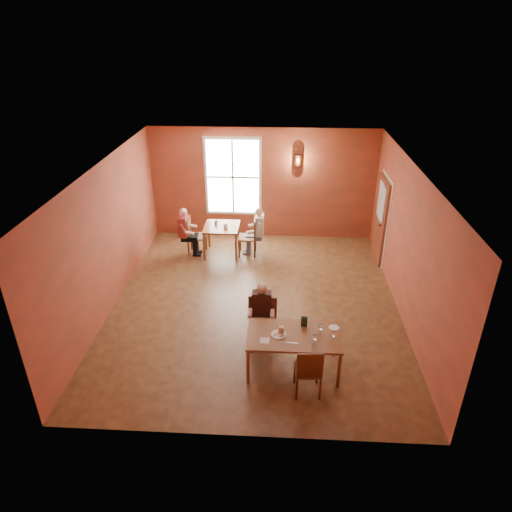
# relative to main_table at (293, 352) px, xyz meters

# --- Properties ---
(ground) EXTENTS (6.00, 7.00, 0.01)m
(ground) POSITION_rel_main_table_xyz_m (-0.76, 2.01, -0.37)
(ground) COLOR brown
(ground) RESTS_ON ground
(wall_back) EXTENTS (6.00, 0.04, 3.00)m
(wall_back) POSITION_rel_main_table_xyz_m (-0.76, 5.51, 1.13)
(wall_back) COLOR brown
(wall_back) RESTS_ON ground
(wall_front) EXTENTS (6.00, 0.04, 3.00)m
(wall_front) POSITION_rel_main_table_xyz_m (-0.76, -1.49, 1.13)
(wall_front) COLOR brown
(wall_front) RESTS_ON ground
(wall_left) EXTENTS (0.04, 7.00, 3.00)m
(wall_left) POSITION_rel_main_table_xyz_m (-3.76, 2.01, 1.13)
(wall_left) COLOR brown
(wall_left) RESTS_ON ground
(wall_right) EXTENTS (0.04, 7.00, 3.00)m
(wall_right) POSITION_rel_main_table_xyz_m (2.24, 2.01, 1.13)
(wall_right) COLOR brown
(wall_right) RESTS_ON ground
(ceiling) EXTENTS (6.00, 7.00, 0.04)m
(ceiling) POSITION_rel_main_table_xyz_m (-0.76, 2.01, 2.63)
(ceiling) COLOR white
(ceiling) RESTS_ON wall_back
(window) EXTENTS (1.36, 0.10, 1.96)m
(window) POSITION_rel_main_table_xyz_m (-1.56, 5.46, 1.33)
(window) COLOR white
(window) RESTS_ON wall_back
(door) EXTENTS (0.12, 1.04, 2.10)m
(door) POSITION_rel_main_table_xyz_m (2.18, 4.31, 0.68)
(door) COLOR maroon
(door) RESTS_ON ground
(wall_sconce) EXTENTS (0.16, 0.16, 0.28)m
(wall_sconce) POSITION_rel_main_table_xyz_m (0.14, 5.41, 1.83)
(wall_sconce) COLOR brown
(wall_sconce) RESTS_ON wall_back
(main_table) EXTENTS (1.57, 0.88, 0.74)m
(main_table) POSITION_rel_main_table_xyz_m (0.00, 0.00, 0.00)
(main_table) COLOR brown
(main_table) RESTS_ON ground
(chair_diner_main) EXTENTS (0.41, 0.41, 0.92)m
(chair_diner_main) POSITION_rel_main_table_xyz_m (-0.50, 0.65, 0.09)
(chair_diner_main) COLOR brown
(chair_diner_main) RESTS_ON ground
(diner_main) EXTENTS (0.46, 0.46, 1.16)m
(diner_main) POSITION_rel_main_table_xyz_m (-0.50, 0.62, 0.21)
(diner_main) COLOR black
(diner_main) RESTS_ON ground
(chair_empty) EXTENTS (0.44, 0.44, 0.93)m
(chair_empty) POSITION_rel_main_table_xyz_m (0.23, -0.52, 0.10)
(chair_empty) COLOR #3B1B0F
(chair_empty) RESTS_ON ground
(plate_food) EXTENTS (0.34, 0.34, 0.03)m
(plate_food) POSITION_rel_main_table_xyz_m (-0.25, -0.02, 0.38)
(plate_food) COLOR white
(plate_food) RESTS_ON main_table
(sandwich) EXTENTS (0.09, 0.08, 0.10)m
(sandwich) POSITION_rel_main_table_xyz_m (-0.21, 0.05, 0.42)
(sandwich) COLOR #DCB266
(sandwich) RESTS_ON main_table
(goblet_a) EXTENTS (0.09, 0.09, 0.19)m
(goblet_a) POSITION_rel_main_table_xyz_m (0.44, 0.08, 0.46)
(goblet_a) COLOR white
(goblet_a) RESTS_ON main_table
(goblet_b) EXTENTS (0.09, 0.09, 0.17)m
(goblet_b) POSITION_rel_main_table_xyz_m (0.63, -0.09, 0.45)
(goblet_b) COLOR white
(goblet_b) RESTS_ON main_table
(goblet_c) EXTENTS (0.08, 0.08, 0.17)m
(goblet_c) POSITION_rel_main_table_xyz_m (0.33, -0.19, 0.45)
(goblet_c) COLOR white
(goblet_c) RESTS_ON main_table
(menu_stand) EXTENTS (0.11, 0.07, 0.18)m
(menu_stand) POSITION_rel_main_table_xyz_m (0.18, 0.26, 0.46)
(menu_stand) COLOR #193222
(menu_stand) RESTS_ON main_table
(knife) EXTENTS (0.20, 0.03, 0.00)m
(knife) POSITION_rel_main_table_xyz_m (-0.04, -0.22, 0.37)
(knife) COLOR silver
(knife) RESTS_ON main_table
(napkin) EXTENTS (0.17, 0.17, 0.01)m
(napkin) POSITION_rel_main_table_xyz_m (-0.48, -0.18, 0.37)
(napkin) COLOR silver
(napkin) RESTS_ON main_table
(side_plate) EXTENTS (0.24, 0.24, 0.01)m
(side_plate) POSITION_rel_main_table_xyz_m (0.69, 0.23, 0.37)
(side_plate) COLOR silver
(side_plate) RESTS_ON main_table
(second_table) EXTENTS (0.88, 0.88, 0.77)m
(second_table) POSITION_rel_main_table_xyz_m (-1.75, 4.32, 0.02)
(second_table) COLOR brown
(second_table) RESTS_ON ground
(chair_diner_white) EXTENTS (0.44, 0.44, 0.99)m
(chair_diner_white) POSITION_rel_main_table_xyz_m (-1.10, 4.32, 0.13)
(chair_diner_white) COLOR #442615
(chair_diner_white) RESTS_ON ground
(diner_white) EXTENTS (0.48, 0.48, 1.21)m
(diner_white) POSITION_rel_main_table_xyz_m (-1.07, 4.32, 0.24)
(diner_white) COLOR silver
(diner_white) RESTS_ON ground
(chair_diner_maroon) EXTENTS (0.43, 0.43, 0.98)m
(chair_diner_maroon) POSITION_rel_main_table_xyz_m (-2.40, 4.32, 0.12)
(chair_diner_maroon) COLOR #3A230D
(chair_diner_maroon) RESTS_ON ground
(diner_maroon) EXTENTS (0.49, 0.49, 1.23)m
(diner_maroon) POSITION_rel_main_table_xyz_m (-2.43, 4.32, 0.25)
(diner_maroon) COLOR #52151C
(diner_maroon) RESTS_ON ground
(cup_a) EXTENTS (0.15, 0.15, 0.09)m
(cup_a) POSITION_rel_main_table_xyz_m (-1.64, 4.21, 0.45)
(cup_a) COLOR white
(cup_a) RESTS_ON second_table
(cup_b) EXTENTS (0.11, 0.11, 0.09)m
(cup_b) POSITION_rel_main_table_xyz_m (-1.91, 4.43, 0.45)
(cup_b) COLOR white
(cup_b) RESTS_ON second_table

